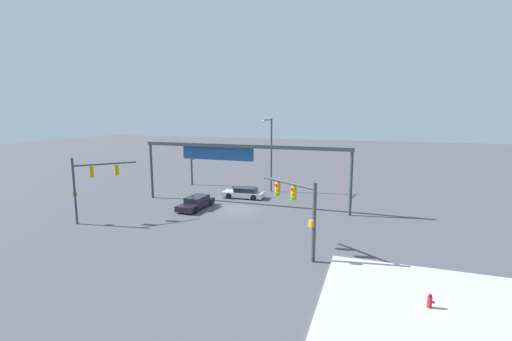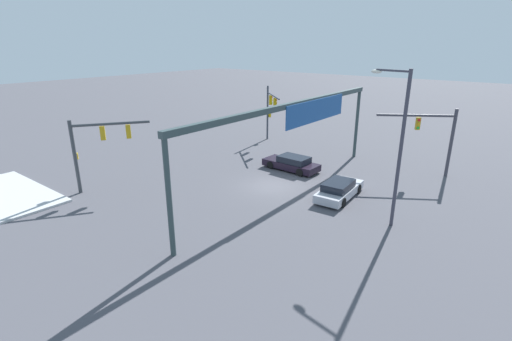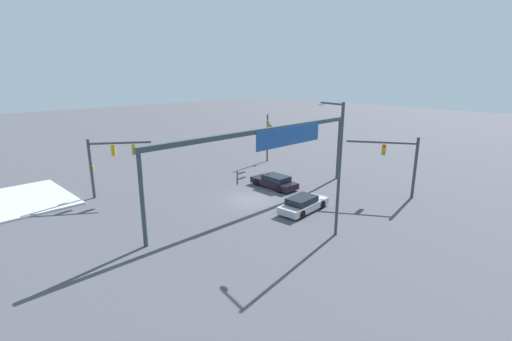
{
  "view_description": "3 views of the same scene",
  "coord_description": "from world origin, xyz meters",
  "px_view_note": "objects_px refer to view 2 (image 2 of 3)",
  "views": [
    {
      "loc": [
        12.97,
        -31.72,
        9.47
      ],
      "look_at": [
        1.93,
        0.41,
        3.96
      ],
      "focal_mm": 24.98,
      "sensor_mm": 36.0,
      "label": 1
    },
    {
      "loc": [
        21.15,
        14.79,
        10.06
      ],
      "look_at": [
        2.0,
        -0.07,
        1.74
      ],
      "focal_mm": 26.23,
      "sensor_mm": 36.0,
      "label": 2
    },
    {
      "loc": [
        20.62,
        21.18,
        10.53
      ],
      "look_at": [
        2.35,
        2.88,
        3.58
      ],
      "focal_mm": 25.5,
      "sensor_mm": 36.0,
      "label": 3
    }
  ],
  "objects_px": {
    "traffic_signal_near_corner": "(94,143)",
    "streetlamp_curved_arm": "(398,140)",
    "traffic_signal_opposite_side": "(270,106)",
    "traffic_signal_cross_street": "(435,132)",
    "sedan_car_approaching": "(339,190)",
    "sedan_car_waiting_far": "(292,163)"
  },
  "relations": [
    {
      "from": "traffic_signal_opposite_side",
      "to": "sedan_car_waiting_far",
      "type": "bearing_deg",
      "value": -1.05
    },
    {
      "from": "traffic_signal_near_corner",
      "to": "streetlamp_curved_arm",
      "type": "xyz_separation_m",
      "value": [
        -7.43,
        18.08,
        1.52
      ]
    },
    {
      "from": "traffic_signal_near_corner",
      "to": "traffic_signal_opposite_side",
      "type": "height_order",
      "value": "traffic_signal_opposite_side"
    },
    {
      "from": "traffic_signal_cross_street",
      "to": "sedan_car_approaching",
      "type": "xyz_separation_m",
      "value": [
        8.52,
        -3.66,
        -3.0
      ]
    },
    {
      "from": "traffic_signal_opposite_side",
      "to": "traffic_signal_near_corner",
      "type": "bearing_deg",
      "value": -52.52
    },
    {
      "from": "sedan_car_waiting_far",
      "to": "traffic_signal_cross_street",
      "type": "bearing_deg",
      "value": -147.29
    },
    {
      "from": "traffic_signal_opposite_side",
      "to": "sedan_car_approaching",
      "type": "distance_m",
      "value": 16.0
    },
    {
      "from": "traffic_signal_cross_street",
      "to": "sedan_car_waiting_far",
      "type": "xyz_separation_m",
      "value": [
        5.57,
        -9.38,
        -3.0
      ]
    },
    {
      "from": "traffic_signal_near_corner",
      "to": "streetlamp_curved_arm",
      "type": "bearing_deg",
      "value": -32.83
    },
    {
      "from": "traffic_signal_near_corner",
      "to": "traffic_signal_cross_street",
      "type": "bearing_deg",
      "value": -9.99
    },
    {
      "from": "streetlamp_curved_arm",
      "to": "sedan_car_approaching",
      "type": "xyz_separation_m",
      "value": [
        -1.87,
        -4.02,
        -4.48
      ]
    },
    {
      "from": "traffic_signal_opposite_side",
      "to": "traffic_signal_cross_street",
      "type": "xyz_separation_m",
      "value": [
        0.84,
        16.21,
        -0.25
      ]
    },
    {
      "from": "sedan_car_approaching",
      "to": "sedan_car_waiting_far",
      "type": "height_order",
      "value": "same"
    },
    {
      "from": "traffic_signal_opposite_side",
      "to": "traffic_signal_cross_street",
      "type": "distance_m",
      "value": 16.24
    },
    {
      "from": "sedan_car_waiting_far",
      "to": "traffic_signal_opposite_side",
      "type": "bearing_deg",
      "value": -41.14
    },
    {
      "from": "sedan_car_approaching",
      "to": "sedan_car_waiting_far",
      "type": "distance_m",
      "value": 6.44
    },
    {
      "from": "traffic_signal_opposite_side",
      "to": "streetlamp_curved_arm",
      "type": "relative_size",
      "value": 0.65
    },
    {
      "from": "traffic_signal_opposite_side",
      "to": "sedan_car_waiting_far",
      "type": "height_order",
      "value": "traffic_signal_opposite_side"
    },
    {
      "from": "sedan_car_waiting_far",
      "to": "sedan_car_approaching",
      "type": "bearing_deg",
      "value": 154.66
    },
    {
      "from": "traffic_signal_opposite_side",
      "to": "traffic_signal_cross_street",
      "type": "relative_size",
      "value": 1.08
    },
    {
      "from": "traffic_signal_cross_street",
      "to": "sedan_car_approaching",
      "type": "distance_m",
      "value": 9.75
    },
    {
      "from": "traffic_signal_near_corner",
      "to": "sedan_car_approaching",
      "type": "relative_size",
      "value": 1.1
    }
  ]
}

